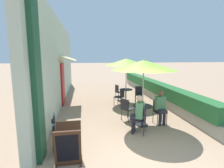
{
  "coord_description": "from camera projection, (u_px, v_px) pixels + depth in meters",
  "views": [
    {
      "loc": [
        -1.31,
        -3.55,
        2.47
      ],
      "look_at": [
        0.15,
        5.48,
        1.0
      ],
      "focal_mm": 28.0,
      "sensor_mm": 36.0,
      "label": 1
    }
  ],
  "objects": [
    {
      "name": "cafe_chair_mid_left",
      "position": [
        120.0,
        96.0,
        8.66
      ],
      "size": [
        0.57,
        0.57,
        0.87
      ],
      "rotation": [
        0.0,
        0.0,
        7.1
      ],
      "color": "#232328",
      "rests_on": "ground_plane"
    },
    {
      "name": "seated_patron_near_left",
      "position": [
        138.0,
        113.0,
        5.55
      ],
      "size": [
        0.5,
        0.47,
        1.25
      ],
      "rotation": [
        0.0,
        0.0,
        7.38
      ],
      "color": "#23232D",
      "rests_on": "ground_plane"
    },
    {
      "name": "patio_umbrella_mid",
      "position": [
        126.0,
        62.0,
        9.0
      ],
      "size": [
        2.21,
        2.21,
        2.38
      ],
      "color": "#B7B7BC",
      "rests_on": "ground_plane"
    },
    {
      "name": "patio_table_near",
      "position": [
        142.0,
        112.0,
        6.22
      ],
      "size": [
        0.7,
        0.7,
        0.73
      ],
      "color": "black",
      "rests_on": "ground_plane"
    },
    {
      "name": "planter_hedge",
      "position": [
        154.0,
        89.0,
        10.32
      ],
      "size": [
        0.6,
        11.34,
        1.01
      ],
      "color": "gray",
      "rests_on": "ground_plane"
    },
    {
      "name": "cafe_chair_near_left",
      "position": [
        142.0,
        118.0,
        5.55
      ],
      "size": [
        0.54,
        0.54,
        0.87
      ],
      "rotation": [
        0.0,
        0.0,
        7.38
      ],
      "color": "#232328",
      "rests_on": "ground_plane"
    },
    {
      "name": "cafe_chair_near_right",
      "position": [
        159.0,
        110.0,
        6.43
      ],
      "size": [
        0.42,
        0.42,
        0.87
      ],
      "rotation": [
        0.0,
        0.0,
        9.48
      ],
      "color": "#232328",
      "rests_on": "ground_plane"
    },
    {
      "name": "seated_patron_near_right",
      "position": [
        161.0,
        106.0,
        6.3
      ],
      "size": [
        0.35,
        0.42,
        1.25
      ],
      "rotation": [
        0.0,
        0.0,
        9.48
      ],
      "color": "#23232D",
      "rests_on": "ground_plane"
    },
    {
      "name": "patio_umbrella_near",
      "position": [
        144.0,
        65.0,
        5.96
      ],
      "size": [
        2.21,
        2.21,
        2.38
      ],
      "color": "#B7B7BC",
      "rests_on": "ground_plane"
    },
    {
      "name": "bicycle_leaning",
      "position": [
        54.0,
        130.0,
        5.02
      ],
      "size": [
        0.32,
        1.69,
        0.76
      ],
      "rotation": [
        0.0,
        0.0,
        0.15
      ],
      "color": "black",
      "rests_on": "ground_plane"
    },
    {
      "name": "cafe_chair_near_back",
      "position": [
        127.0,
        108.0,
        6.67
      ],
      "size": [
        0.55,
        0.55,
        0.87
      ],
      "rotation": [
        0.0,
        0.0,
        11.57
      ],
      "color": "#232328",
      "rests_on": "ground_plane"
    },
    {
      "name": "menu_board",
      "position": [
        68.0,
        145.0,
        4.03
      ],
      "size": [
        0.61,
        0.64,
        0.91
      ],
      "rotation": [
        0.0,
        0.0,
        0.01
      ],
      "color": "#422819",
      "rests_on": "ground_plane"
    },
    {
      "name": "coffee_cup_near",
      "position": [
        144.0,
        104.0,
        6.22
      ],
      "size": [
        0.07,
        0.07,
        0.09
      ],
      "color": "white",
      "rests_on": "patio_table_near"
    },
    {
      "name": "patio_table_mid",
      "position": [
        126.0,
        93.0,
        9.27
      ],
      "size": [
        0.7,
        0.7,
        0.73
      ],
      "color": "black",
      "rests_on": "ground_plane"
    },
    {
      "name": "ground_plane",
      "position": [
        143.0,
        163.0,
        4.06
      ],
      "size": [
        120.0,
        120.0,
        0.0
      ],
      "primitive_type": "plane",
      "color": "#9E7F66"
    },
    {
      "name": "cafe_facade_wall",
      "position": [
        60.0,
        63.0,
        9.21
      ],
      "size": [
        0.98,
        12.34,
        4.2
      ],
      "color": "#B2C1AD",
      "rests_on": "ground_plane"
    },
    {
      "name": "cafe_chair_mid_back",
      "position": [
        119.0,
        91.0,
        9.84
      ],
      "size": [
        0.5,
        0.5,
        0.87
      ],
      "rotation": [
        0.0,
        0.0,
        11.29
      ],
      "color": "#232328",
      "rests_on": "ground_plane"
    },
    {
      "name": "cafe_chair_mid_right",
      "position": [
        139.0,
        93.0,
        9.29
      ],
      "size": [
        0.48,
        0.48,
        0.87
      ],
      "rotation": [
        0.0,
        0.0,
        9.19
      ],
      "color": "#232328",
      "rests_on": "ground_plane"
    }
  ]
}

